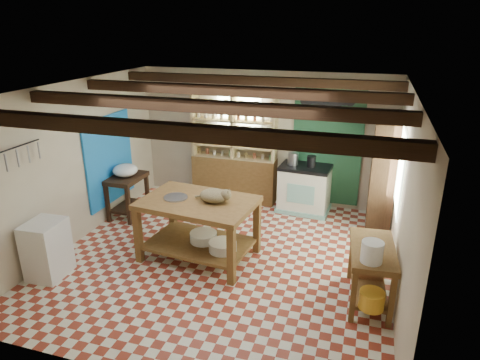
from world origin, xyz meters
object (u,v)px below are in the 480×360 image
(right_counter, at_px, (370,274))
(cat, at_px, (214,196))
(white_cabinet, at_px, (47,249))
(work_table, at_px, (199,229))
(prep_table, at_px, (128,196))
(stove, at_px, (304,189))

(right_counter, bearing_deg, cat, 165.23)
(white_cabinet, bearing_deg, right_counter, 6.61)
(work_table, xyz_separation_m, right_counter, (2.54, -0.39, -0.08))
(prep_table, bearing_deg, stove, 21.21)
(prep_table, height_order, right_counter, prep_table)
(prep_table, height_order, white_cabinet, white_cabinet)
(prep_table, relative_size, right_counter, 0.73)
(prep_table, xyz_separation_m, white_cabinet, (-0.02, -2.13, 0.02))
(right_counter, bearing_deg, work_table, 166.75)
(white_cabinet, height_order, cat, cat)
(right_counter, relative_size, cat, 2.50)
(work_table, height_order, stove, work_table)
(work_table, bearing_deg, prep_table, 157.43)
(white_cabinet, xyz_separation_m, right_counter, (4.40, 0.73, -0.03))
(prep_table, relative_size, white_cabinet, 0.95)
(white_cabinet, xyz_separation_m, cat, (2.12, 1.15, 0.63))
(prep_table, bearing_deg, work_table, -28.46)
(right_counter, bearing_deg, stove, 111.54)
(work_table, height_order, right_counter, work_table)
(stove, height_order, prep_table, stove)
(white_cabinet, bearing_deg, prep_table, 86.59)
(white_cabinet, relative_size, right_counter, 0.77)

